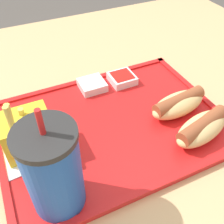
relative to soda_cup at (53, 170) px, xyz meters
The scene contains 9 objects.
dining_table 0.47m from the soda_cup, 141.21° to the right, with size 1.23×1.07×0.70m.
food_tray 0.19m from the soda_cup, 141.10° to the right, with size 0.42×0.31×0.01m.
paper_napkin 0.14m from the soda_cup, 81.21° to the right, with size 0.14×0.12×0.00m.
soda_cup is the anchor object (origin of this frame).
hot_dog_far 0.27m from the soda_cup, behind, with size 0.13×0.08×0.04m.
hot_dog_near 0.28m from the soda_cup, 162.45° to the right, with size 0.13×0.07×0.04m.
fries_carton 0.12m from the soda_cup, 81.36° to the right, with size 0.08×0.06×0.11m.
sauce_cup_mayo 0.28m from the soda_cup, 121.96° to the right, with size 0.05×0.05×0.02m.
sauce_cup_ketchup 0.31m from the soda_cup, 133.90° to the right, with size 0.05×0.05×0.02m.
Camera 1 is at (0.15, 0.32, 1.07)m, focal length 42.00 mm.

